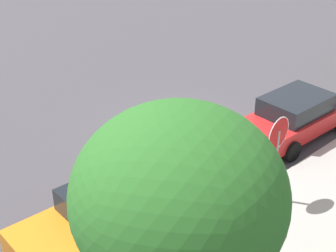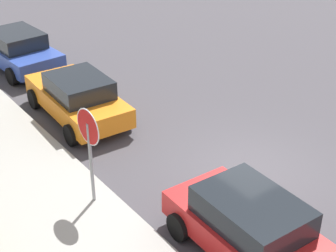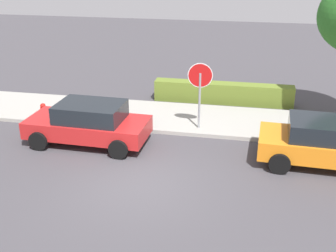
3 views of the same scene
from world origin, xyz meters
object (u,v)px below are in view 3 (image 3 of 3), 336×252
(stop_sign, at_px, (200,85))
(parked_car_red, at_px, (89,123))
(parked_car_orange, at_px, (327,143))
(fire_hydrant, at_px, (44,112))

(stop_sign, bearing_deg, parked_car_red, -154.20)
(stop_sign, xyz_separation_m, parked_car_orange, (4.13, -1.81, -1.04))
(parked_car_red, bearing_deg, fire_hydrant, 147.40)
(fire_hydrant, bearing_deg, parked_car_red, -32.60)
(parked_car_orange, bearing_deg, stop_sign, 156.31)
(fire_hydrant, bearing_deg, stop_sign, 1.20)
(parked_car_orange, bearing_deg, fire_hydrant, 170.55)
(stop_sign, xyz_separation_m, fire_hydrant, (-6.02, -0.13, -1.42))
(parked_car_orange, distance_m, fire_hydrant, 10.30)
(parked_car_red, relative_size, fire_hydrant, 5.79)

